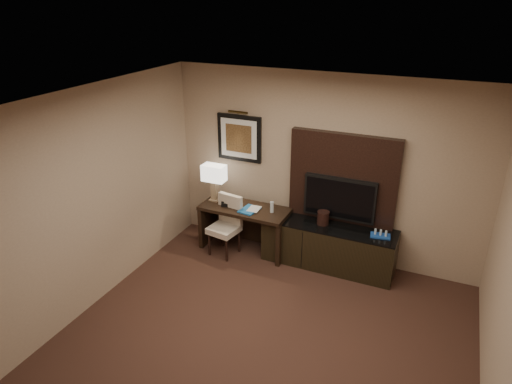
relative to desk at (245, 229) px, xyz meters
The scene contains 18 objects.
floor 2.40m from the desk, 63.53° to the right, with size 4.50×5.00×0.01m, color #341D17.
ceiling 3.34m from the desk, 63.53° to the right, with size 4.50×5.00×0.01m, color silver.
wall_back 1.50m from the desk, 19.55° to the left, with size 4.50×0.01×2.70m, color tan.
wall_left 2.63m from the desk, 119.30° to the right, with size 0.01×5.00×2.70m, color tan.
desk is the anchor object (origin of this frame).
credenza 1.28m from the desk, ahead, with size 1.87×0.52×0.64m, color black.
tv_wall_panel 1.67m from the desk, 13.09° to the left, with size 1.50×0.12×1.30m, color black.
tv 1.53m from the desk, ahead, with size 1.00×0.08×0.60m, color black.
artwork 1.36m from the desk, 124.42° to the left, with size 0.70×0.04×0.70m, color black.
picture_light 1.74m from the desk, 127.52° to the left, with size 0.04×0.04×0.30m, color #3C2C13.
desk_chair 0.34m from the desk, 133.96° to the right, with size 0.40×0.46×0.83m, color beige, non-canonical shape.
table_lamp 0.85m from the desk, behind, with size 0.38×0.22×0.61m, color #9E8462, non-canonical shape.
desk_phone 0.48m from the desk, behind, with size 0.20×0.18×0.10m, color black, non-canonical shape.
blue_folder 0.38m from the desk, 30.72° to the right, with size 0.23×0.31×0.02m, color #195EA6.
book 0.48m from the desk, 18.67° to the right, with size 0.17×0.02×0.23m, color #C2B498.
water_bottle 0.61m from the desk, ahead, with size 0.05×0.05×0.16m, color silver.
ice_bucket 1.24m from the desk, ahead, with size 0.17×0.17×0.19m, color black.
minibar_tray 2.01m from the desk, ahead, with size 0.26×0.16×0.09m, color #17449A, non-canonical shape.
Camera 1 is at (1.56, -3.38, 3.65)m, focal length 32.00 mm.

